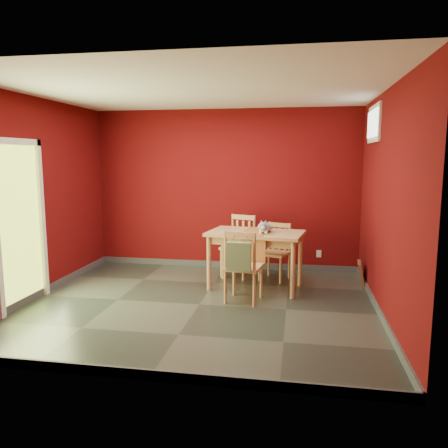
% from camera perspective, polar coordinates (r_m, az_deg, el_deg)
% --- Properties ---
extents(ground, '(4.50, 4.50, 0.00)m').
position_cam_1_polar(ground, '(5.79, -3.25, -10.44)').
color(ground, '#2D342D').
rests_on(ground, ground).
extents(room_shell, '(4.50, 4.50, 4.50)m').
position_cam_1_polar(room_shell, '(5.77, -3.25, -9.97)').
color(room_shell, '#55080A').
rests_on(room_shell, ground).
extents(doorway, '(0.06, 1.01, 2.13)m').
position_cam_1_polar(doorway, '(6.08, -25.19, 0.57)').
color(doorway, '#B7D838').
rests_on(doorway, ground).
extents(window, '(0.05, 0.90, 0.50)m').
position_cam_1_polar(window, '(6.42, 18.98, 12.28)').
color(window, white).
rests_on(window, room_shell).
extents(outlet_plate, '(0.08, 0.02, 0.12)m').
position_cam_1_polar(outlet_plate, '(7.50, 12.28, -3.81)').
color(outlet_plate, silver).
rests_on(outlet_plate, room_shell).
extents(dining_table, '(1.44, 0.98, 0.84)m').
position_cam_1_polar(dining_table, '(6.32, 4.15, -1.94)').
color(dining_table, tan).
rests_on(dining_table, ground).
extents(table_runner, '(0.46, 0.78, 0.37)m').
position_cam_1_polar(table_runner, '(6.19, 4.05, -1.72)').
color(table_runner, '#A15D29').
rests_on(table_runner, dining_table).
extents(chair_far_left, '(0.58, 0.58, 0.98)m').
position_cam_1_polar(chair_far_left, '(7.05, 2.00, -2.76)').
color(chair_far_left, tan).
rests_on(chair_far_left, ground).
extents(chair_far_right, '(0.53, 0.53, 0.88)m').
position_cam_1_polar(chair_far_right, '(6.88, 6.77, -3.51)').
color(chair_far_right, tan).
rests_on(chair_far_right, ground).
extents(chair_near, '(0.51, 0.51, 0.97)m').
position_cam_1_polar(chair_near, '(5.75, 2.48, -5.43)').
color(chair_near, tan).
rests_on(chair_near, ground).
extents(tote_bag, '(0.30, 0.18, 0.43)m').
position_cam_1_polar(tote_bag, '(5.49, 1.96, -4.23)').
color(tote_bag, '#6B8C59').
rests_on(tote_bag, chair_near).
extents(cat, '(0.37, 0.46, 0.20)m').
position_cam_1_polar(cat, '(6.25, 5.30, -0.16)').
color(cat, slate).
rests_on(cat, table_runner).
extents(picture_frame, '(0.16, 0.38, 0.37)m').
position_cam_1_polar(picture_frame, '(6.83, 17.49, -6.24)').
color(picture_frame, brown).
rests_on(picture_frame, ground).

